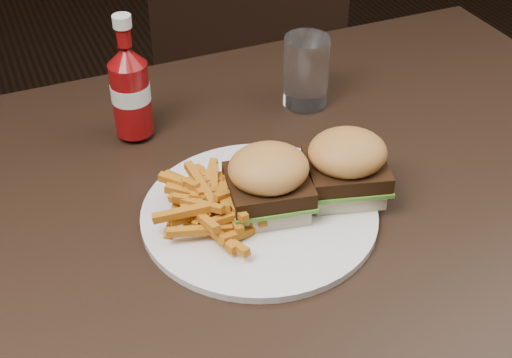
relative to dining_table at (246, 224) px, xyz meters
name	(u,v)px	position (x,y,z in m)	size (l,w,h in m)	color
dining_table	(246,224)	(0.00, 0.00, 0.00)	(1.20, 0.80, 0.04)	black
chair_far	(247,59)	(0.38, 0.93, -0.30)	(0.45, 0.45, 0.04)	black
plate	(259,214)	(0.01, -0.02, 0.03)	(0.28, 0.28, 0.01)	white
sandwich_half_a	(268,202)	(0.02, -0.02, 0.04)	(0.08, 0.08, 0.02)	beige
sandwich_half_b	(344,185)	(0.12, -0.03, 0.04)	(0.08, 0.08, 0.02)	beige
fries_pile	(216,202)	(-0.04, -0.01, 0.05)	(0.12, 0.12, 0.05)	#C37425
ketchup_bottle	(131,99)	(-0.08, 0.21, 0.08)	(0.05, 0.05, 0.10)	maroon
tumbler	(306,71)	(0.17, 0.20, 0.08)	(0.07, 0.07, 0.10)	white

